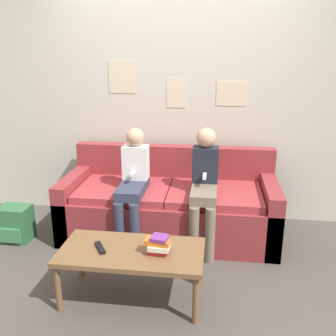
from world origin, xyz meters
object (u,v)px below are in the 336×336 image
object	(u,v)px
couch	(170,206)
backpack	(16,224)
coffee_table	(132,255)
person_right	(204,182)
person_left	(133,181)
tv_remote	(100,248)

from	to	relation	value
couch	backpack	size ratio (longest dim) A/B	5.99
backpack	couch	bearing A→B (deg)	12.95
coffee_table	person_right	xyz separation A→B (m)	(0.49, 0.87, 0.28)
backpack	person_left	bearing A→B (deg)	6.56
coffee_table	person_right	size ratio (longest dim) A/B	0.94
person_right	tv_remote	xyz separation A→B (m)	(-0.72, -0.89, -0.22)
couch	coffee_table	xyz separation A→B (m)	(-0.14, -1.08, 0.07)
person_left	couch	bearing A→B (deg)	32.66
person_right	coffee_table	bearing A→B (deg)	-119.17
couch	backpack	bearing A→B (deg)	-167.05
couch	person_right	distance (m)	0.53
person_left	tv_remote	size ratio (longest dim) A/B	6.61
couch	person_left	distance (m)	0.51
coffee_table	backpack	bearing A→B (deg)	151.09
coffee_table	tv_remote	bearing A→B (deg)	-175.28
coffee_table	person_right	world-z (taller)	person_right
coffee_table	couch	bearing A→B (deg)	82.44
person_left	person_right	bearing A→B (deg)	0.43
person_left	coffee_table	bearing A→B (deg)	-78.32
person_left	person_right	xyz separation A→B (m)	(0.67, 0.00, 0.02)
coffee_table	backpack	size ratio (longest dim) A/B	3.03
person_right	tv_remote	world-z (taller)	person_right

